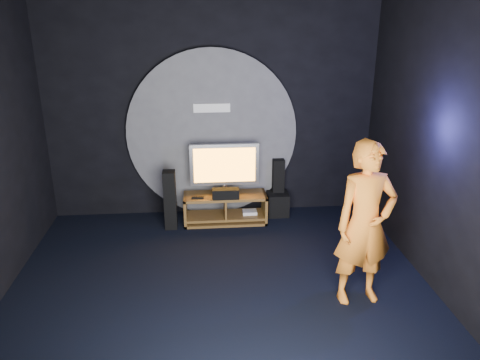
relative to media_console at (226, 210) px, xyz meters
name	(u,v)px	position (x,y,z in m)	size (l,w,h in m)	color
floor	(221,298)	(-0.17, -2.05, -0.20)	(5.00, 5.00, 0.00)	black
back_wall	(211,105)	(-0.17, 0.45, 1.55)	(5.00, 0.04, 3.50)	black
front_wall	(241,290)	(-0.17, -4.55, 1.55)	(5.00, 0.04, 3.50)	black
right_wall	(455,146)	(2.33, -2.05, 1.55)	(0.04, 5.00, 3.50)	black
wall_disc_panel	(212,134)	(-0.17, 0.39, 1.11)	(2.60, 0.11, 2.60)	#515156
media_console	(226,210)	(0.00, 0.00, 0.00)	(1.26, 0.45, 0.45)	olive
tv	(224,167)	(-0.01, 0.07, 0.68)	(1.04, 0.22, 0.78)	#A1A2A8
center_speaker	(226,194)	(-0.01, -0.15, 0.33)	(0.40, 0.15, 0.15)	black
remote	(198,198)	(-0.42, -0.12, 0.27)	(0.18, 0.05, 0.02)	black
tower_speaker_left	(170,200)	(-0.83, -0.14, 0.25)	(0.18, 0.20, 0.90)	black
tower_speaker_right	(278,186)	(0.85, 0.30, 0.25)	(0.18, 0.20, 0.90)	black
subwoofer	(278,204)	(0.84, 0.20, -0.01)	(0.33, 0.33, 0.37)	black
player	(365,224)	(1.39, -2.18, 0.74)	(0.68, 0.45, 1.86)	orange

